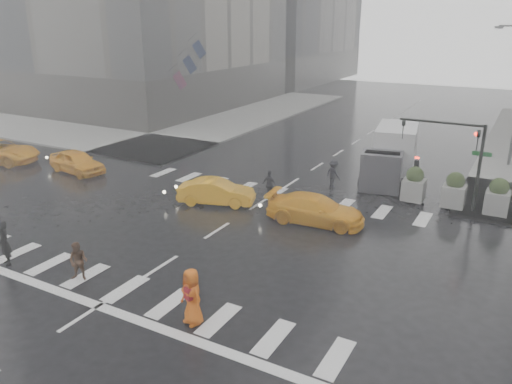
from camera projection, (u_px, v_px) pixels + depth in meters
The scene contains 17 objects.
ground at pixel (217, 230), 22.92m from camera, with size 120.00×120.00×0.00m, color black.
sidewalk_nw at pixel (145, 123), 46.28m from camera, with size 35.00×35.00×0.15m, color gray.
road_markings at pixel (217, 230), 22.91m from camera, with size 18.00×48.00×0.01m, color silver, non-canonical shape.
traffic_signal_pole at pixel (460, 148), 24.34m from camera, with size 4.45×0.42×4.50m.
planter_west at pixel (414, 184), 26.15m from camera, with size 1.10×1.10×1.80m.
planter_mid at pixel (454, 190), 25.24m from camera, with size 1.10×1.10×1.80m.
planter_east at pixel (498, 197), 24.32m from camera, with size 1.10×1.10×1.80m.
flag_cluster at pixel (187, 62), 43.25m from camera, with size 2.87×3.06×4.69m.
pedestrian_black at pixel (2, 227), 19.28m from camera, with size 1.20×1.22×2.43m.
pedestrian_brown at pixel (78, 261), 18.39m from camera, with size 0.72×0.56×1.49m, color #442918.
pedestrian_orange at pixel (192, 297), 15.66m from camera, with size 1.07×0.88×1.89m.
pedestrian_far_a at pixel (270, 185), 26.73m from camera, with size 0.90×0.55×1.53m, color black.
pedestrian_far_b at pixel (333, 174), 28.54m from camera, with size 1.06×0.58×1.64m, color black.
taxi_front at pixel (77, 162), 31.30m from camera, with size 1.69×4.20×1.43m, color #FFA50D.
taxi_mid at pixel (216, 192), 26.02m from camera, with size 1.39×3.98×1.31m, color #FFA50D.
taxi_rear at pixel (315, 209), 23.58m from camera, with size 1.89×4.11×1.35m, color #FFA50D.
box_truck at pixel (392, 153), 29.36m from camera, with size 2.25×6.01×3.19m.
Camera 1 is at (11.79, -17.54, 9.21)m, focal length 35.00 mm.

